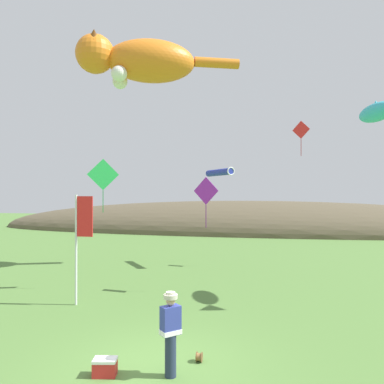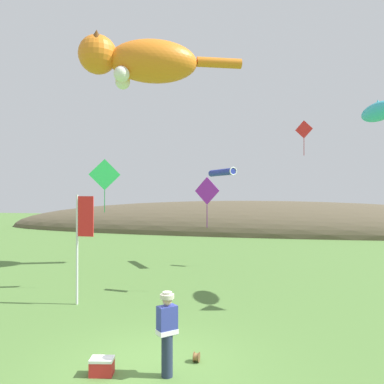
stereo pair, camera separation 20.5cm
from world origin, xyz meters
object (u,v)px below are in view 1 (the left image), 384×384
at_px(kite_fish_windsock, 382,110).
at_px(kite_diamond_violet, 206,191).
at_px(picnic_cooler, 105,367).
at_px(kite_spool, 199,357).
at_px(kite_giant_cat, 139,61).
at_px(festival_banner_pole, 80,233).
at_px(festival_attendant, 171,331).
at_px(kite_diamond_green, 103,175).
at_px(kite_tube_streamer, 220,172).
at_px(kite_diamond_red, 301,130).

height_order(kite_fish_windsock, kite_diamond_violet, kite_fish_windsock).
relative_size(picnic_cooler, kite_diamond_violet, 0.27).
distance_m(kite_spool, kite_diamond_violet, 7.20).
distance_m(kite_spool, picnic_cooler, 2.11).
xyz_separation_m(kite_giant_cat, kite_fish_windsock, (10.60, -4.04, -3.98)).
xyz_separation_m(festival_banner_pole, kite_fish_windsock, (10.32, 2.55, 4.33)).
relative_size(festival_attendant, kite_spool, 7.90).
bearing_deg(festival_attendant, picnic_cooler, -169.54).
xyz_separation_m(kite_giant_cat, kite_diamond_green, (0.11, -4.46, -6.19)).
xyz_separation_m(festival_attendant, kite_fish_windsock, (5.92, 6.80, 5.87)).
distance_m(picnic_cooler, festival_banner_pole, 5.90).
height_order(kite_spool, kite_tube_streamer, kite_tube_streamer).
distance_m(festival_attendant, kite_diamond_red, 14.73).
bearing_deg(kite_diamond_violet, festival_attendant, -86.29).
distance_m(festival_banner_pole, kite_giant_cat, 10.61).
relative_size(kite_spool, kite_fish_windsock, 0.09).
relative_size(festival_banner_pole, kite_diamond_red, 2.06).
distance_m(picnic_cooler, kite_fish_windsock, 12.12).
distance_m(festival_banner_pole, kite_diamond_red, 12.65).
bearing_deg(kite_diamond_red, kite_giant_cat, -166.37).
distance_m(festival_attendant, picnic_cooler, 1.59).
bearing_deg(kite_diamond_green, festival_attendant, -54.32).
distance_m(kite_fish_windsock, kite_diamond_red, 6.49).
xyz_separation_m(festival_attendant, festival_banner_pole, (-4.40, 4.25, 1.55)).
relative_size(kite_giant_cat, kite_tube_streamer, 3.89).
xyz_separation_m(kite_fish_windsock, kite_tube_streamer, (-6.59, 5.54, -1.80)).
bearing_deg(kite_spool, festival_banner_pole, 144.69).
distance_m(kite_giant_cat, kite_diamond_green, 7.63).
bearing_deg(kite_tube_streamer, kite_diamond_red, 6.66).
bearing_deg(kite_diamond_violet, kite_fish_windsock, -0.23).
height_order(kite_tube_streamer, kite_diamond_violet, kite_tube_streamer).
bearing_deg(kite_spool, festival_attendant, -119.68).
height_order(picnic_cooler, kite_fish_windsock, kite_fish_windsock).
height_order(kite_diamond_green, kite_diamond_red, kite_diamond_red).
relative_size(kite_giant_cat, kite_diamond_red, 4.41).
height_order(festival_banner_pole, kite_fish_windsock, kite_fish_windsock).
distance_m(festival_attendant, festival_banner_pole, 6.31).
height_order(kite_tube_streamer, kite_diamond_red, kite_diamond_red).
relative_size(festival_banner_pole, kite_giant_cat, 0.47).
bearing_deg(festival_banner_pole, kite_tube_streamer, 65.24).
xyz_separation_m(kite_spool, kite_diamond_green, (-5.03, 5.57, 4.51)).
height_order(festival_attendant, kite_tube_streamer, kite_tube_streamer).
bearing_deg(kite_fish_windsock, kite_spool, -132.33).
relative_size(kite_fish_windsock, kite_diamond_violet, 1.32).
height_order(picnic_cooler, kite_tube_streamer, kite_tube_streamer).
distance_m(festival_attendant, kite_giant_cat, 15.37).
bearing_deg(kite_diamond_violet, picnic_cooler, -97.43).
relative_size(kite_giant_cat, kite_fish_windsock, 3.10).
xyz_separation_m(picnic_cooler, festival_banner_pole, (-3.04, 4.50, 2.32)).
relative_size(festival_banner_pole, kite_diamond_green, 1.76).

